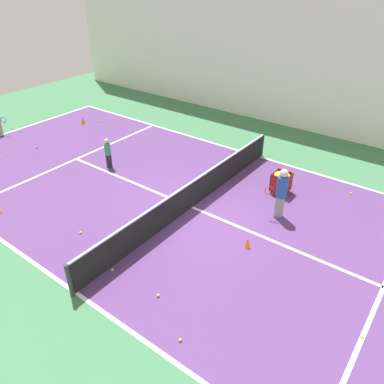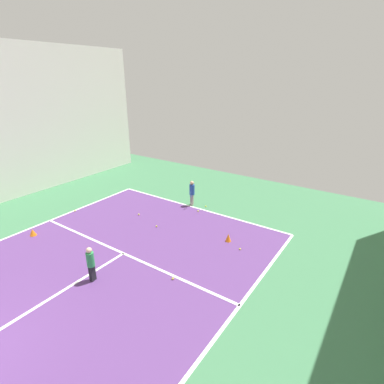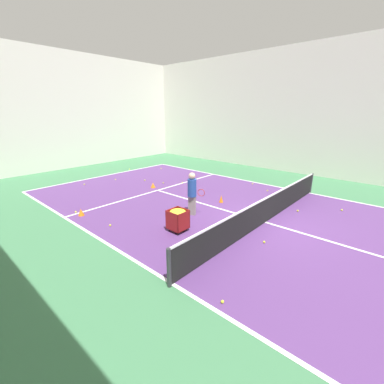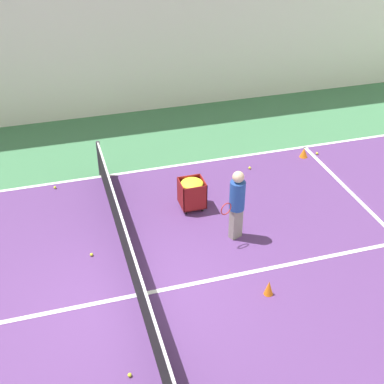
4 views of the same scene
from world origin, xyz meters
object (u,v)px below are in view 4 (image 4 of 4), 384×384
tennis_net (135,275)px  coach_at_net (237,201)px  training_cone_0 (269,288)px  ball_cart (192,189)px

tennis_net → coach_at_net: bearing=116.2°
tennis_net → coach_at_net: coach_at_net is taller
coach_at_net → training_cone_0: coach_at_net is taller
tennis_net → ball_cart: bearing=144.1°
training_cone_0 → coach_at_net: bearing=179.4°
tennis_net → training_cone_0: 2.52m
tennis_net → coach_at_net: 2.74m
coach_at_net → ball_cart: coach_at_net is taller
ball_cart → coach_at_net: bearing=23.2°
training_cone_0 → ball_cart: bearing=-170.1°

